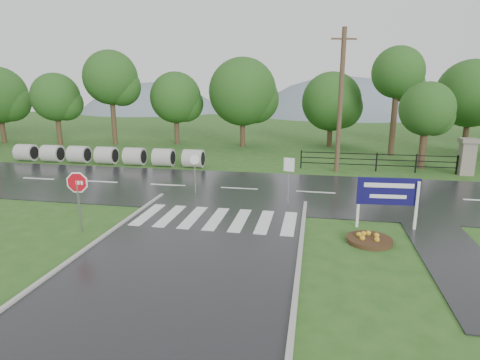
# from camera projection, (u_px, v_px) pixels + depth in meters

# --- Properties ---
(ground) EXTENTS (120.00, 120.00, 0.00)m
(ground) POSITION_uv_depth(u_px,v_px,m) (175.00, 276.00, 11.78)
(ground) COLOR #29531B
(ground) RESTS_ON ground
(main_road) EXTENTS (90.00, 8.00, 0.04)m
(main_road) POSITION_uv_depth(u_px,v_px,m) (239.00, 189.00, 21.32)
(main_road) COLOR black
(main_road) RESTS_ON ground
(walkway) EXTENTS (2.20, 11.00, 0.04)m
(walkway) POSITION_uv_depth(u_px,v_px,m) (445.00, 244.00, 14.05)
(walkway) COLOR #29292B
(walkway) RESTS_ON ground
(crosswalk) EXTENTS (6.50, 2.80, 0.02)m
(crosswalk) POSITION_uv_depth(u_px,v_px,m) (216.00, 219.00, 16.53)
(crosswalk) COLOR silver
(crosswalk) RESTS_ON ground
(pillar_west) EXTENTS (1.00, 1.00, 2.24)m
(pillar_west) POSITION_uv_depth(u_px,v_px,m) (467.00, 156.00, 24.41)
(pillar_west) COLOR gray
(pillar_west) RESTS_ON ground
(fence_west) EXTENTS (9.58, 0.08, 1.20)m
(fence_west) POSITION_uv_depth(u_px,v_px,m) (377.00, 160.00, 25.47)
(fence_west) COLOR black
(fence_west) RESTS_ON ground
(hills) EXTENTS (102.00, 48.00, 48.00)m
(hills) POSITION_uv_depth(u_px,v_px,m) (311.00, 195.00, 76.86)
(hills) COLOR slate
(hills) RESTS_ON ground
(treeline) EXTENTS (83.20, 5.20, 10.00)m
(treeline) POSITION_uv_depth(u_px,v_px,m) (281.00, 148.00, 34.50)
(treeline) COLOR #1C4816
(treeline) RESTS_ON ground
(culvert_pipes) EXTENTS (13.90, 1.20, 1.20)m
(culvert_pipes) POSITION_uv_depth(u_px,v_px,m) (106.00, 155.00, 27.83)
(culvert_pipes) COLOR #9E9B93
(culvert_pipes) RESTS_ON ground
(stop_sign) EXTENTS (1.08, 0.19, 2.46)m
(stop_sign) POSITION_uv_depth(u_px,v_px,m) (78.00, 187.00, 14.92)
(stop_sign) COLOR #939399
(stop_sign) RESTS_ON ground
(estate_billboard) EXTENTS (2.32, 0.20, 2.03)m
(estate_billboard) POSITION_uv_depth(u_px,v_px,m) (388.00, 194.00, 15.26)
(estate_billboard) COLOR silver
(estate_billboard) RESTS_ON ground
(flower_bed) EXTENTS (1.59, 1.59, 0.32)m
(flower_bed) POSITION_uv_depth(u_px,v_px,m) (369.00, 239.00, 14.21)
(flower_bed) COLOR #332111
(flower_bed) RESTS_ON ground
(reg_sign_small) EXTENTS (0.49, 0.16, 2.26)m
(reg_sign_small) POSITION_uv_depth(u_px,v_px,m) (289.00, 173.00, 17.99)
(reg_sign_small) COLOR #939399
(reg_sign_small) RESTS_ON ground
(reg_sign_round) EXTENTS (0.47, 0.11, 2.06)m
(reg_sign_round) POSITION_uv_depth(u_px,v_px,m) (195.00, 169.00, 19.94)
(reg_sign_round) COLOR #939399
(reg_sign_round) RESTS_ON ground
(utility_pole_east) EXTENTS (1.51, 0.53, 8.72)m
(utility_pole_east) POSITION_uv_depth(u_px,v_px,m) (340.00, 101.00, 24.56)
(utility_pole_east) COLOR #473523
(utility_pole_east) RESTS_ON ground
(entrance_tree_left) EXTENTS (3.44, 3.44, 5.61)m
(entrance_tree_left) POSITION_uv_depth(u_px,v_px,m) (427.00, 109.00, 25.60)
(entrance_tree_left) COLOR #3D2B1C
(entrance_tree_left) RESTS_ON ground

